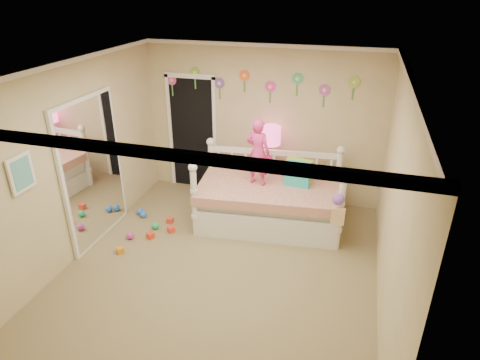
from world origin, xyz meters
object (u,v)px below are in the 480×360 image
(daybed, at_px, (269,190))
(table_lamp, at_px, (271,140))
(nightstand, at_px, (269,184))
(child, at_px, (258,152))

(daybed, height_order, table_lamp, table_lamp)
(table_lamp, bearing_deg, nightstand, 90.00)
(daybed, height_order, nightstand, daybed)
(daybed, xyz_separation_m, child, (-0.19, 0.03, 0.58))
(child, bearing_deg, nightstand, -81.86)
(nightstand, relative_size, table_lamp, 0.91)
(child, height_order, table_lamp, child)
(nightstand, xyz_separation_m, table_lamp, (0.00, -0.00, 0.79))
(daybed, xyz_separation_m, nightstand, (-0.15, 0.72, -0.27))
(child, xyz_separation_m, table_lamp, (0.04, 0.69, -0.06))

